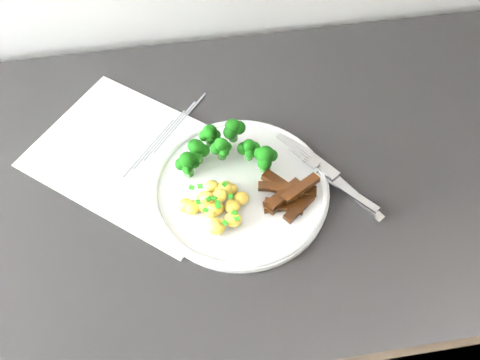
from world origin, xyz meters
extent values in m
cube|color=black|center=(0.05, 1.69, 0.44)|extent=(2.33, 0.58, 0.87)
cube|color=white|center=(-0.16, 1.73, 0.88)|extent=(0.37, 0.36, 0.00)
cube|color=slate|center=(-0.09, 1.79, 0.88)|extent=(0.09, 0.11, 0.00)
cube|color=slate|center=(-0.11, 1.78, 0.88)|extent=(0.09, 0.11, 0.00)
cube|color=slate|center=(-0.13, 1.76, 0.88)|extent=(0.09, 0.10, 0.00)
cube|color=slate|center=(-0.14, 1.75, 0.88)|extent=(0.08, 0.10, 0.00)
cylinder|color=white|center=(-0.02, 1.65, 0.88)|extent=(0.26, 0.26, 0.01)
torus|color=white|center=(-0.02, 1.65, 0.88)|extent=(0.25, 0.25, 0.01)
cylinder|color=#275C21|center=(-0.04, 1.70, 0.90)|extent=(0.01, 0.01, 0.02)
sphere|color=black|center=(-0.03, 1.70, 0.92)|extent=(0.01, 0.01, 0.01)
sphere|color=black|center=(-0.04, 1.71, 0.92)|extent=(0.02, 0.02, 0.02)
sphere|color=black|center=(-0.05, 1.70, 0.92)|extent=(0.02, 0.02, 0.02)
sphere|color=black|center=(-0.04, 1.69, 0.92)|extent=(0.01, 0.01, 0.01)
sphere|color=black|center=(-0.04, 1.70, 0.92)|extent=(0.02, 0.02, 0.02)
cylinder|color=#275C21|center=(0.00, 1.70, 0.89)|extent=(0.01, 0.01, 0.02)
sphere|color=black|center=(0.01, 1.70, 0.91)|extent=(0.02, 0.02, 0.02)
sphere|color=black|center=(0.00, 1.71, 0.91)|extent=(0.01, 0.01, 0.01)
sphere|color=black|center=(-0.01, 1.70, 0.91)|extent=(0.02, 0.02, 0.02)
sphere|color=black|center=(0.00, 1.69, 0.91)|extent=(0.02, 0.02, 0.02)
sphere|color=black|center=(0.00, 1.70, 0.91)|extent=(0.02, 0.02, 0.02)
cylinder|color=#275C21|center=(-0.07, 1.71, 0.89)|extent=(0.01, 0.01, 0.02)
sphere|color=black|center=(-0.06, 1.71, 0.91)|extent=(0.02, 0.02, 0.02)
sphere|color=black|center=(-0.07, 1.72, 0.91)|extent=(0.02, 0.02, 0.02)
sphere|color=black|center=(-0.07, 1.70, 0.91)|extent=(0.02, 0.02, 0.02)
sphere|color=black|center=(-0.07, 1.71, 0.92)|extent=(0.02, 0.02, 0.02)
cylinder|color=#275C21|center=(-0.02, 1.73, 0.90)|extent=(0.01, 0.01, 0.02)
sphere|color=black|center=(-0.01, 1.73, 0.92)|extent=(0.02, 0.02, 0.02)
sphere|color=black|center=(-0.02, 1.74, 0.92)|extent=(0.02, 0.02, 0.02)
sphere|color=black|center=(-0.02, 1.73, 0.92)|extent=(0.02, 0.02, 0.02)
sphere|color=black|center=(-0.02, 1.73, 0.92)|extent=(0.02, 0.02, 0.02)
cylinder|color=#275C21|center=(-0.05, 1.73, 0.90)|extent=(0.01, 0.01, 0.02)
sphere|color=black|center=(-0.04, 1.73, 0.92)|extent=(0.01, 0.01, 0.01)
sphere|color=black|center=(-0.05, 1.74, 0.92)|extent=(0.02, 0.02, 0.02)
sphere|color=black|center=(-0.06, 1.73, 0.92)|extent=(0.02, 0.02, 0.02)
sphere|color=black|center=(-0.05, 1.72, 0.92)|extent=(0.01, 0.01, 0.01)
sphere|color=black|center=(-0.05, 1.73, 0.92)|extent=(0.02, 0.02, 0.02)
cylinder|color=#275C21|center=(0.02, 1.68, 0.89)|extent=(0.02, 0.02, 0.02)
sphere|color=black|center=(0.03, 1.68, 0.91)|extent=(0.02, 0.02, 0.02)
sphere|color=black|center=(0.02, 1.69, 0.91)|extent=(0.02, 0.02, 0.02)
sphere|color=black|center=(0.02, 1.67, 0.91)|extent=(0.02, 0.02, 0.02)
sphere|color=black|center=(0.02, 1.68, 0.92)|extent=(0.02, 0.02, 0.02)
cylinder|color=#275C21|center=(-0.09, 1.69, 0.89)|extent=(0.01, 0.01, 0.02)
sphere|color=black|center=(-0.08, 1.69, 0.91)|extent=(0.02, 0.02, 0.02)
sphere|color=black|center=(-0.09, 1.70, 0.91)|extent=(0.02, 0.02, 0.02)
sphere|color=black|center=(-0.10, 1.69, 0.91)|extent=(0.02, 0.02, 0.02)
sphere|color=black|center=(-0.09, 1.68, 0.91)|extent=(0.01, 0.01, 0.01)
sphere|color=black|center=(-0.09, 1.69, 0.92)|extent=(0.02, 0.02, 0.02)
ellipsoid|color=gold|center=(-0.07, 1.63, 0.89)|extent=(0.02, 0.02, 0.02)
ellipsoid|color=gold|center=(-0.06, 1.62, 0.89)|extent=(0.03, 0.02, 0.02)
ellipsoid|color=gold|center=(-0.04, 1.65, 0.89)|extent=(0.02, 0.02, 0.02)
ellipsoid|color=gold|center=(-0.07, 1.63, 0.89)|extent=(0.02, 0.02, 0.02)
ellipsoid|color=gold|center=(-0.06, 1.65, 0.89)|extent=(0.02, 0.02, 0.02)
ellipsoid|color=gold|center=(-0.03, 1.65, 0.89)|extent=(0.02, 0.02, 0.02)
ellipsoid|color=gold|center=(-0.06, 1.61, 0.89)|extent=(0.02, 0.02, 0.02)
ellipsoid|color=gold|center=(-0.09, 1.62, 0.89)|extent=(0.02, 0.02, 0.02)
ellipsoid|color=gold|center=(-0.03, 1.62, 0.89)|extent=(0.02, 0.02, 0.02)
ellipsoid|color=gold|center=(-0.10, 1.63, 0.89)|extent=(0.02, 0.02, 0.02)
ellipsoid|color=gold|center=(-0.07, 1.63, 0.91)|extent=(0.02, 0.02, 0.02)
ellipsoid|color=gold|center=(-0.04, 1.60, 0.89)|extent=(0.02, 0.02, 0.02)
ellipsoid|color=gold|center=(-0.05, 1.63, 0.91)|extent=(0.02, 0.02, 0.02)
ellipsoid|color=gold|center=(-0.06, 1.59, 0.89)|extent=(0.02, 0.02, 0.02)
ellipsoid|color=gold|center=(-0.02, 1.63, 0.89)|extent=(0.02, 0.02, 0.02)
ellipsoid|color=gold|center=(-0.05, 1.64, 0.89)|extent=(0.02, 0.02, 0.02)
cube|color=#17620E|center=(-0.07, 1.60, 0.91)|extent=(0.01, 0.01, 0.00)
cube|color=#17620E|center=(-0.07, 1.62, 0.92)|extent=(0.01, 0.01, 0.00)
cube|color=#17620E|center=(-0.03, 1.58, 0.91)|extent=(0.01, 0.01, 0.00)
cube|color=#17620E|center=(-0.09, 1.64, 0.92)|extent=(0.01, 0.01, 0.00)
cube|color=#17620E|center=(-0.06, 1.62, 0.92)|extent=(0.01, 0.01, 0.00)
cube|color=#17620E|center=(-0.04, 1.62, 0.91)|extent=(0.01, 0.01, 0.00)
cube|color=#17620E|center=(-0.08, 1.61, 0.92)|extent=(0.01, 0.01, 0.00)
cube|color=#17620E|center=(-0.06, 1.61, 0.92)|extent=(0.01, 0.01, 0.00)
cube|color=#17620E|center=(-0.04, 1.64, 0.92)|extent=(0.01, 0.01, 0.00)
cube|color=#17620E|center=(-0.06, 1.61, 0.91)|extent=(0.01, 0.01, 0.00)
cube|color=#17620E|center=(-0.07, 1.63, 0.91)|extent=(0.01, 0.01, 0.00)
cube|color=#17620E|center=(-0.05, 1.58, 0.91)|extent=(0.01, 0.01, 0.00)
cube|color=#17620E|center=(-0.08, 1.64, 0.92)|extent=(0.01, 0.01, 0.00)
cube|color=#17620E|center=(-0.04, 1.59, 0.92)|extent=(0.01, 0.01, 0.00)
cube|color=black|center=(0.04, 1.61, 0.89)|extent=(0.06, 0.02, 0.01)
cube|color=black|center=(0.06, 1.63, 0.89)|extent=(0.06, 0.03, 0.01)
cube|color=black|center=(0.06, 1.60, 0.89)|extent=(0.05, 0.04, 0.01)
cube|color=black|center=(0.04, 1.61, 0.89)|extent=(0.06, 0.03, 0.01)
cube|color=black|center=(0.03, 1.62, 0.89)|extent=(0.05, 0.04, 0.01)
cube|color=black|center=(0.04, 1.62, 0.90)|extent=(0.06, 0.04, 0.01)
cube|color=black|center=(0.04, 1.64, 0.90)|extent=(0.05, 0.05, 0.02)
cube|color=black|center=(0.04, 1.63, 0.90)|extent=(0.06, 0.03, 0.01)
cube|color=black|center=(0.03, 1.63, 0.90)|extent=(0.06, 0.02, 0.01)
cube|color=black|center=(0.06, 1.63, 0.90)|extent=(0.06, 0.04, 0.01)
cube|color=silver|center=(0.13, 1.62, 0.89)|extent=(0.07, 0.09, 0.01)
cube|color=silver|center=(0.09, 1.67, 0.89)|extent=(0.03, 0.03, 0.00)
cylinder|color=silver|center=(0.08, 1.69, 0.90)|extent=(0.02, 0.03, 0.00)
cylinder|color=silver|center=(0.08, 1.69, 0.90)|extent=(0.02, 0.03, 0.00)
cylinder|color=silver|center=(0.08, 1.69, 0.90)|extent=(0.02, 0.03, 0.00)
cylinder|color=silver|center=(0.07, 1.69, 0.90)|extent=(0.02, 0.03, 0.00)
cube|color=silver|center=(0.09, 1.69, 0.89)|extent=(0.08, 0.11, 0.01)
cube|color=silver|center=(0.14, 1.61, 0.88)|extent=(0.06, 0.09, 0.02)
camera|label=1|loc=(-0.09, 1.23, 1.53)|focal=40.41mm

